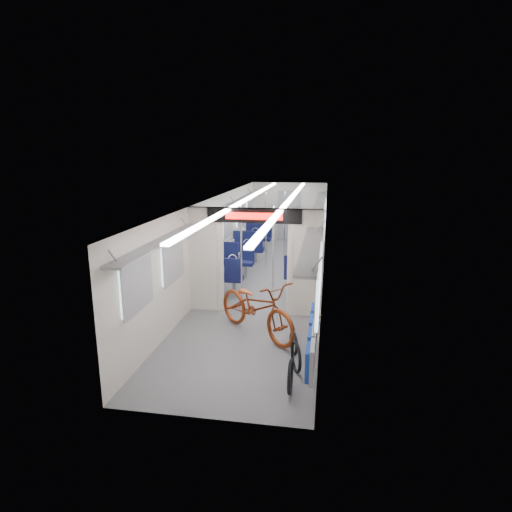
# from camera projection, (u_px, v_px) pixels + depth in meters

# --- Properties ---
(carriage) EXTENTS (12.00, 12.02, 2.31)m
(carriage) POSITION_uv_depth(u_px,v_px,m) (266.00, 231.00, 10.82)
(carriage) COLOR #515456
(carriage) RESTS_ON ground
(bicycle) EXTENTS (2.11, 1.99, 1.13)m
(bicycle) POSITION_uv_depth(u_px,v_px,m) (256.00, 307.00, 8.16)
(bicycle) COLOR maroon
(bicycle) RESTS_ON ground
(flip_bench) EXTENTS (0.12, 2.12, 0.53)m
(flip_bench) POSITION_uv_depth(u_px,v_px,m) (313.00, 338.00, 6.77)
(flip_bench) COLOR gray
(flip_bench) RESTS_ON carriage
(bike_hoop_a) EXTENTS (0.06, 0.52, 0.52)m
(bike_hoop_a) POSITION_uv_depth(u_px,v_px,m) (290.00, 378.00, 6.23)
(bike_hoop_a) COLOR black
(bike_hoop_a) RESTS_ON ground
(bike_hoop_b) EXTENTS (0.22, 0.50, 0.52)m
(bike_hoop_b) POSITION_uv_depth(u_px,v_px,m) (296.00, 358.00, 6.83)
(bike_hoop_b) COLOR black
(bike_hoop_b) RESTS_ON ground
(bike_hoop_c) EXTENTS (0.19, 0.43, 0.44)m
(bike_hoop_c) POSITION_uv_depth(u_px,v_px,m) (294.00, 344.00, 7.43)
(bike_hoop_c) COLOR black
(bike_hoop_c) RESTS_ON ground
(seat_bay_near_left) EXTENTS (0.89, 1.96, 1.06)m
(seat_bay_near_left) POSITION_uv_depth(u_px,v_px,m) (232.00, 265.00, 11.31)
(seat_bay_near_left) COLOR #0C1138
(seat_bay_near_left) RESTS_ON ground
(seat_bay_near_right) EXTENTS (0.88, 1.95, 1.06)m
(seat_bay_near_right) POSITION_uv_depth(u_px,v_px,m) (304.00, 264.00, 11.48)
(seat_bay_near_right) COLOR #0C1138
(seat_bay_near_right) RESTS_ON ground
(seat_bay_far_left) EXTENTS (0.95, 2.25, 1.15)m
(seat_bay_far_left) POSITION_uv_depth(u_px,v_px,m) (254.00, 239.00, 14.56)
(seat_bay_far_left) COLOR #0C1138
(seat_bay_far_left) RESTS_ON ground
(seat_bay_far_right) EXTENTS (0.89, 2.00, 1.08)m
(seat_bay_far_right) POSITION_uv_depth(u_px,v_px,m) (310.00, 239.00, 14.68)
(seat_bay_far_right) COLOR #0C1138
(seat_bay_far_right) RESTS_ON ground
(stanchion_near_left) EXTENTS (0.04, 0.04, 2.30)m
(stanchion_near_left) POSITION_uv_depth(u_px,v_px,m) (241.00, 255.00, 9.79)
(stanchion_near_left) COLOR silver
(stanchion_near_left) RESTS_ON ground
(stanchion_near_right) EXTENTS (0.04, 0.04, 2.30)m
(stanchion_near_right) POSITION_uv_depth(u_px,v_px,m) (273.00, 257.00, 9.61)
(stanchion_near_right) COLOR silver
(stanchion_near_right) RESTS_ON ground
(stanchion_far_left) EXTENTS (0.04, 0.04, 2.30)m
(stanchion_far_left) POSITION_uv_depth(u_px,v_px,m) (266.00, 232.00, 12.67)
(stanchion_far_left) COLOR silver
(stanchion_far_left) RESTS_ON ground
(stanchion_far_right) EXTENTS (0.04, 0.04, 2.30)m
(stanchion_far_right) POSITION_uv_depth(u_px,v_px,m) (284.00, 230.00, 12.99)
(stanchion_far_right) COLOR silver
(stanchion_far_right) RESTS_ON ground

